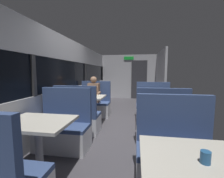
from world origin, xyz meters
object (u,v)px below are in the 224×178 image
object	(u,v)px
dining_table_mid_window	(88,100)
coffee_cup_primary	(93,95)
bench_rear_aisle_facing_entry	(153,109)
coffee_cup_secondary	(205,157)
dining_table_front_aisle	(200,170)
dining_table_near_window	(38,128)
dining_table_rear_aisle	(156,103)
bench_mid_window_facing_entry	(95,105)
bench_mid_window_facing_end	(78,119)
bench_rear_aisle_facing_end	(161,126)
bench_near_window_facing_entry	(63,131)
seated_passenger	(94,99)
bench_front_aisle_facing_entry	(175,158)

from	to	relation	value
dining_table_mid_window	coffee_cup_primary	distance (m)	0.23
bench_rear_aisle_facing_entry	coffee_cup_secondary	distance (m)	3.32
dining_table_front_aisle	dining_table_near_window	bearing A→B (deg)	161.47
dining_table_rear_aisle	dining_table_front_aisle	bearing A→B (deg)	-90.00
bench_mid_window_facing_entry	dining_table_front_aisle	size ratio (longest dim) A/B	1.22
dining_table_mid_window	coffee_cup_secondary	world-z (taller)	coffee_cup_secondary
dining_table_mid_window	dining_table_rear_aisle	world-z (taller)	same
bench_mid_window_facing_end	coffee_cup_primary	xyz separation A→B (m)	(0.17, 0.66, 0.46)
dining_table_near_window	bench_rear_aisle_facing_end	size ratio (longest dim) A/B	0.82
dining_table_near_window	coffee_cup_primary	distance (m)	2.09
bench_rear_aisle_facing_entry	coffee_cup_primary	bearing A→B (deg)	-161.68
dining_table_mid_window	bench_mid_window_facing_end	world-z (taller)	bench_mid_window_facing_end
bench_near_window_facing_entry	seated_passenger	world-z (taller)	seated_passenger
seated_passenger	coffee_cup_secondary	world-z (taller)	seated_passenger
bench_rear_aisle_facing_entry	coffee_cup_secondary	bearing A→B (deg)	-89.95
dining_table_near_window	coffee_cup_secondary	distance (m)	1.92
dining_table_mid_window	bench_front_aisle_facing_entry	distance (m)	2.72
dining_table_rear_aisle	coffee_cup_secondary	size ratio (longest dim) A/B	10.00
bench_mid_window_facing_end	coffee_cup_primary	distance (m)	0.82
bench_mid_window_facing_end	coffee_cup_primary	world-z (taller)	bench_mid_window_facing_end
dining_table_front_aisle	dining_table_rear_aisle	size ratio (longest dim) A/B	1.00
bench_near_window_facing_entry	dining_table_mid_window	world-z (taller)	bench_near_window_facing_entry
dining_table_near_window	dining_table_rear_aisle	distance (m)	2.62
bench_near_window_facing_entry	dining_table_near_window	bearing A→B (deg)	-90.00
dining_table_rear_aisle	coffee_cup_secondary	xyz separation A→B (m)	(0.00, -2.59, 0.15)
dining_table_front_aisle	coffee_cup_secondary	size ratio (longest dim) A/B	10.00
dining_table_mid_window	dining_table_rear_aisle	size ratio (longest dim) A/B	1.00
dining_table_mid_window	dining_table_rear_aisle	xyz separation A→B (m)	(1.79, -0.20, 0.00)
bench_near_window_facing_entry	dining_table_front_aisle	distance (m)	2.23
bench_mid_window_facing_entry	coffee_cup_primary	size ratio (longest dim) A/B	12.22
bench_mid_window_facing_end	seated_passenger	xyz separation A→B (m)	(0.00, 1.33, 0.21)
dining_table_rear_aisle	bench_rear_aisle_facing_end	xyz separation A→B (m)	(0.00, -0.70, -0.31)
dining_table_front_aisle	coffee_cup_secondary	bearing A→B (deg)	-87.47
dining_table_mid_window	dining_table_rear_aisle	bearing A→B (deg)	-6.38
bench_near_window_facing_entry	dining_table_rear_aisle	distance (m)	2.19
bench_near_window_facing_entry	dining_table_rear_aisle	world-z (taller)	bench_near_window_facing_entry
bench_mid_window_facing_end	seated_passenger	bearing A→B (deg)	90.00
dining_table_near_window	dining_table_rear_aisle	xyz separation A→B (m)	(1.79, 1.92, 0.00)
bench_front_aisle_facing_entry	bench_rear_aisle_facing_end	bearing A→B (deg)	90.00
seated_passenger	coffee_cup_primary	xyz separation A→B (m)	(0.17, -0.66, 0.25)
bench_rear_aisle_facing_entry	bench_rear_aisle_facing_end	bearing A→B (deg)	-90.00
bench_near_window_facing_entry	coffee_cup_primary	distance (m)	1.47
dining_table_near_window	coffee_cup_secondary	bearing A→B (deg)	-20.39
coffee_cup_primary	seated_passenger	bearing A→B (deg)	104.52
bench_mid_window_facing_entry	bench_near_window_facing_entry	bearing A→B (deg)	-90.00
bench_mid_window_facing_entry	bench_rear_aisle_facing_entry	bearing A→B (deg)	-6.38
bench_front_aisle_facing_entry	bench_rear_aisle_facing_entry	size ratio (longest dim) A/B	1.00
bench_rear_aisle_facing_end	coffee_cup_secondary	xyz separation A→B (m)	(0.00, -1.89, 0.46)
dining_table_mid_window	bench_front_aisle_facing_entry	xyz separation A→B (m)	(1.79, -2.02, -0.31)
dining_table_front_aisle	seated_passenger	world-z (taller)	seated_passenger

